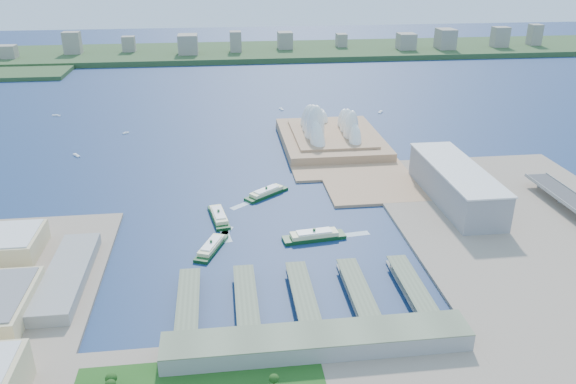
{
  "coord_description": "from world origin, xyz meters",
  "views": [
    {
      "loc": [
        -39.96,
        -423.2,
        242.92
      ],
      "look_at": [
        23.23,
        86.76,
        18.0
      ],
      "focal_mm": 35.0,
      "sensor_mm": 36.0,
      "label": 1
    }
  ],
  "objects": [
    {
      "name": "ground",
      "position": [
        0.0,
        0.0,
        0.0
      ],
      "size": [
        3000.0,
        3000.0,
        0.0
      ],
      "primitive_type": "plane",
      "color": "#10234D",
      "rests_on": "ground"
    },
    {
      "name": "east_land",
      "position": [
        240.0,
        -50.0,
        1.5
      ],
      "size": [
        240.0,
        500.0,
        3.0
      ],
      "primitive_type": "cube",
      "color": "gray",
      "rests_on": "ground"
    },
    {
      "name": "peninsula",
      "position": [
        107.5,
        260.0,
        1.5
      ],
      "size": [
        135.0,
        220.0,
        3.0
      ],
      "primitive_type": "cube",
      "color": "#A67E5B",
      "rests_on": "ground"
    },
    {
      "name": "far_shore",
      "position": [
        0.0,
        980.0,
        6.0
      ],
      "size": [
        2200.0,
        260.0,
        12.0
      ],
      "primitive_type": "cube",
      "color": "#2D4926",
      "rests_on": "ground"
    },
    {
      "name": "opera_house",
      "position": [
        105.0,
        280.0,
        32.0
      ],
      "size": [
        134.0,
        180.0,
        58.0
      ],
      "primitive_type": null,
      "color": "white",
      "rests_on": "peninsula"
    },
    {
      "name": "toaster_building",
      "position": [
        195.0,
        80.0,
        20.5
      ],
      "size": [
        45.0,
        155.0,
        35.0
      ],
      "primitive_type": "cube",
      "color": "gray",
      "rests_on": "east_land"
    },
    {
      "name": "ferry_wharves",
      "position": [
        14.0,
        -75.0,
        4.65
      ],
      "size": [
        184.0,
        90.0,
        9.3
      ],
      "primitive_type": null,
      "color": "#5E684F",
      "rests_on": "ground"
    },
    {
      "name": "terminal_building",
      "position": [
        15.0,
        -135.0,
        9.0
      ],
      "size": [
        200.0,
        28.0,
        12.0
      ],
      "primitive_type": "cube",
      "color": "gray",
      "rests_on": "south_land"
    },
    {
      "name": "far_skyline",
      "position": [
        0.0,
        960.0,
        39.5
      ],
      "size": [
        1900.0,
        140.0,
        55.0
      ],
      "primitive_type": null,
      "color": "gray",
      "rests_on": "far_shore"
    },
    {
      "name": "ferry_a",
      "position": [
        -46.61,
        70.67,
        5.02
      ],
      "size": [
        22.11,
        54.56,
        10.03
      ],
      "primitive_type": null,
      "rotation": [
        0.0,
        0.0,
        0.17
      ],
      "color": "#0E3816",
      "rests_on": "ground"
    },
    {
      "name": "ferry_b",
      "position": [
        4.44,
        121.68,
        4.97
      ],
      "size": [
        49.49,
        43.07,
        9.93
      ],
      "primitive_type": null,
      "rotation": [
        0.0,
        0.0,
        -0.9
      ],
      "color": "#0E3816",
      "rests_on": "ground"
    },
    {
      "name": "ferry_c",
      "position": [
        -53.66,
        10.7,
        4.72
      ],
      "size": [
        30.76,
        50.99,
        9.44
      ],
      "primitive_type": null,
      "rotation": [
        0.0,
        0.0,
        2.75
      ],
      "color": "#0E3816",
      "rests_on": "ground"
    },
    {
      "name": "ferry_d",
      "position": [
        38.57,
        18.91,
        5.4
      ],
      "size": [
        58.46,
        21.25,
        10.8
      ],
      "primitive_type": null,
      "rotation": [
        0.0,
        0.0,
        1.69
      ],
      "color": "#0E3816",
      "rests_on": "ground"
    },
    {
      "name": "boat_a",
      "position": [
        -223.7,
        273.23,
        1.34
      ],
      "size": [
        10.86,
        13.35,
        2.68
      ],
      "primitive_type": null,
      "rotation": [
        0.0,
        0.0,
        0.62
      ],
      "color": "white",
      "rests_on": "ground"
    },
    {
      "name": "boat_b",
      "position": [
        -174.69,
        360.74,
        1.25
      ],
      "size": [
        9.37,
        8.12,
        2.5
      ],
      "primitive_type": null,
      "rotation": [
        0.0,
        0.0,
        2.21
      ],
      "color": "white",
      "rests_on": "ground"
    },
    {
      "name": "boat_c",
      "position": [
        213.58,
        422.99,
        1.49
      ],
      "size": [
        10.48,
        13.2,
        2.98
      ],
      "primitive_type": null,
      "rotation": [
        0.0,
        0.0,
        2.56
      ],
      "color": "white",
      "rests_on": "ground"
    },
    {
      "name": "boat_d",
      "position": [
        -295.51,
        466.92,
        1.17
      ],
      "size": [
        14.04,
        7.33,
        2.33
      ],
      "primitive_type": null,
      "rotation": [
        0.0,
        0.0,
        1.24
      ],
      "color": "white",
      "rests_on": "ground"
    },
    {
      "name": "boat_e",
      "position": [
        58.44,
        459.32,
        1.49
      ],
      "size": [
        6.25,
        12.68,
        2.98
      ],
      "primitive_type": null,
      "rotation": [
        0.0,
        0.0,
        0.2
      ],
      "color": "white",
      "rests_on": "ground"
    }
  ]
}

